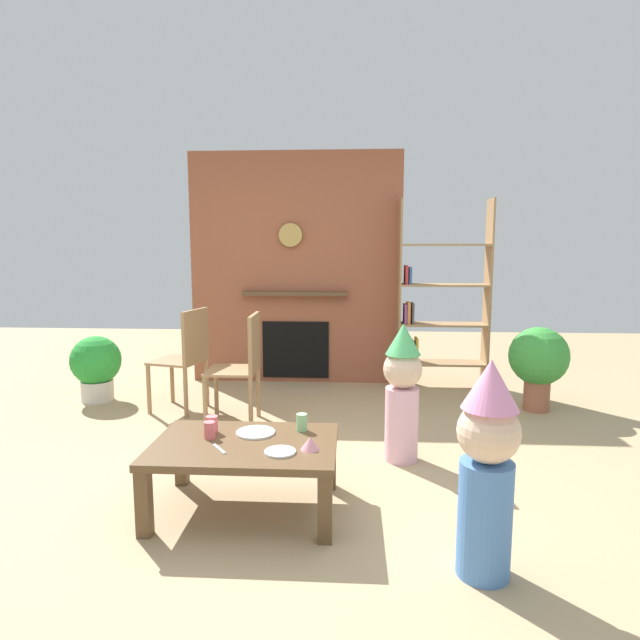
{
  "coord_description": "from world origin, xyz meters",
  "views": [
    {
      "loc": [
        0.35,
        -3.0,
        1.44
      ],
      "look_at": [
        0.15,
        0.4,
        0.96
      ],
      "focal_mm": 29.82,
      "sensor_mm": 36.0,
      "label": 1
    }
  ],
  "objects_px": {
    "paper_plate_front": "(256,432)",
    "child_in_pink": "(402,389)",
    "paper_cup_near_left": "(210,430)",
    "paper_plate_rear": "(280,452)",
    "potted_plant_short": "(96,365)",
    "potted_plant_tall": "(539,360)",
    "paper_cup_center": "(302,422)",
    "dining_chair_left": "(187,354)",
    "child_with_cone_hat": "(487,463)",
    "dining_chair_middle": "(243,362)",
    "birthday_cake_slice": "(310,443)",
    "bookshelf": "(436,305)",
    "coffee_table": "(245,452)",
    "paper_cup_near_right": "(212,424)"
  },
  "relations": [
    {
      "from": "dining_chair_middle",
      "to": "potted_plant_tall",
      "type": "distance_m",
      "value": 2.56
    },
    {
      "from": "dining_chair_middle",
      "to": "dining_chair_left",
      "type": "bearing_deg",
      "value": -29.33
    },
    {
      "from": "paper_plate_front",
      "to": "dining_chair_middle",
      "type": "height_order",
      "value": "dining_chair_middle"
    },
    {
      "from": "paper_plate_front",
      "to": "potted_plant_short",
      "type": "bearing_deg",
      "value": 134.88
    },
    {
      "from": "coffee_table",
      "to": "child_with_cone_hat",
      "type": "xyz_separation_m",
      "value": [
        1.16,
        -0.51,
        0.18
      ]
    },
    {
      "from": "coffee_table",
      "to": "dining_chair_middle",
      "type": "bearing_deg",
      "value": 101.8
    },
    {
      "from": "birthday_cake_slice",
      "to": "bookshelf",
      "type": "bearing_deg",
      "value": 68.91
    },
    {
      "from": "paper_plate_rear",
      "to": "dining_chair_left",
      "type": "relative_size",
      "value": 0.18
    },
    {
      "from": "paper_cup_near_left",
      "to": "paper_plate_rear",
      "type": "distance_m",
      "value": 0.46
    },
    {
      "from": "coffee_table",
      "to": "paper_cup_near_right",
      "type": "distance_m",
      "value": 0.28
    },
    {
      "from": "paper_plate_rear",
      "to": "paper_cup_near_right",
      "type": "bearing_deg",
      "value": 147.14
    },
    {
      "from": "paper_plate_front",
      "to": "dining_chair_middle",
      "type": "relative_size",
      "value": 0.24
    },
    {
      "from": "child_in_pink",
      "to": "paper_cup_center",
      "type": "bearing_deg",
      "value": 2.22
    },
    {
      "from": "paper_cup_center",
      "to": "child_with_cone_hat",
      "type": "distance_m",
      "value": 1.12
    },
    {
      "from": "paper_cup_near_right",
      "to": "birthday_cake_slice",
      "type": "relative_size",
      "value": 0.96
    },
    {
      "from": "paper_cup_near_left",
      "to": "paper_plate_rear",
      "type": "bearing_deg",
      "value": -24.22
    },
    {
      "from": "bookshelf",
      "to": "dining_chair_left",
      "type": "distance_m",
      "value": 2.5
    },
    {
      "from": "dining_chair_left",
      "to": "potted_plant_tall",
      "type": "height_order",
      "value": "dining_chair_left"
    },
    {
      "from": "coffee_table",
      "to": "paper_plate_front",
      "type": "xyz_separation_m",
      "value": [
        0.04,
        0.14,
        0.07
      ]
    },
    {
      "from": "paper_plate_front",
      "to": "potted_plant_tall",
      "type": "relative_size",
      "value": 0.3
    },
    {
      "from": "paper_cup_center",
      "to": "paper_plate_rear",
      "type": "xyz_separation_m",
      "value": [
        -0.08,
        -0.34,
        -0.04
      ]
    },
    {
      "from": "child_with_cone_hat",
      "to": "dining_chair_left",
      "type": "xyz_separation_m",
      "value": [
        -2.02,
        2.25,
        -0.0
      ]
    },
    {
      "from": "paper_cup_near_left",
      "to": "paper_plate_front",
      "type": "distance_m",
      "value": 0.26
    },
    {
      "from": "bookshelf",
      "to": "paper_cup_near_right",
      "type": "relative_size",
      "value": 19.81
    },
    {
      "from": "coffee_table",
      "to": "potted_plant_short",
      "type": "bearing_deg",
      "value": 132.3
    },
    {
      "from": "paper_cup_near_right",
      "to": "paper_plate_rear",
      "type": "distance_m",
      "value": 0.51
    },
    {
      "from": "paper_cup_center",
      "to": "child_in_pink",
      "type": "distance_m",
      "value": 0.83
    },
    {
      "from": "birthday_cake_slice",
      "to": "dining_chair_middle",
      "type": "bearing_deg",
      "value": 113.59
    },
    {
      "from": "paper_plate_front",
      "to": "paper_cup_near_left",
      "type": "bearing_deg",
      "value": -159.78
    },
    {
      "from": "coffee_table",
      "to": "paper_cup_near_left",
      "type": "relative_size",
      "value": 10.67
    },
    {
      "from": "bookshelf",
      "to": "paper_plate_front",
      "type": "distance_m",
      "value": 2.93
    },
    {
      "from": "paper_plate_rear",
      "to": "potted_plant_short",
      "type": "distance_m",
      "value": 2.92
    },
    {
      "from": "bookshelf",
      "to": "child_with_cone_hat",
      "type": "relative_size",
      "value": 1.96
    },
    {
      "from": "paper_plate_rear",
      "to": "dining_chair_left",
      "type": "bearing_deg",
      "value": 119.74
    },
    {
      "from": "dining_chair_left",
      "to": "dining_chair_middle",
      "type": "xyz_separation_m",
      "value": [
        0.56,
        -0.31,
        0.0
      ]
    },
    {
      "from": "coffee_table",
      "to": "dining_chair_left",
      "type": "height_order",
      "value": "dining_chair_left"
    },
    {
      "from": "paper_cup_near_right",
      "to": "potted_plant_short",
      "type": "distance_m",
      "value": 2.43
    },
    {
      "from": "paper_plate_front",
      "to": "child_in_pink",
      "type": "distance_m",
      "value": 1.07
    },
    {
      "from": "paper_plate_rear",
      "to": "birthday_cake_slice",
      "type": "distance_m",
      "value": 0.16
    },
    {
      "from": "paper_cup_near_right",
      "to": "child_with_cone_hat",
      "type": "relative_size",
      "value": 0.1
    },
    {
      "from": "potted_plant_tall",
      "to": "dining_chair_left",
      "type": "bearing_deg",
      "value": -176.38
    },
    {
      "from": "paper_cup_near_right",
      "to": "potted_plant_tall",
      "type": "xyz_separation_m",
      "value": [
        2.42,
        1.79,
        0.02
      ]
    },
    {
      "from": "child_with_cone_hat",
      "to": "child_in_pink",
      "type": "bearing_deg",
      "value": -55.18
    },
    {
      "from": "potted_plant_tall",
      "to": "paper_cup_center",
      "type": "bearing_deg",
      "value": -137.9
    },
    {
      "from": "coffee_table",
      "to": "paper_plate_front",
      "type": "height_order",
      "value": "paper_plate_front"
    },
    {
      "from": "paper_cup_near_left",
      "to": "potted_plant_short",
      "type": "distance_m",
      "value": 2.5
    },
    {
      "from": "paper_cup_near_left",
      "to": "paper_plate_front",
      "type": "bearing_deg",
      "value": 20.22
    },
    {
      "from": "bookshelf",
      "to": "coffee_table",
      "type": "distance_m",
      "value": 3.08
    },
    {
      "from": "dining_chair_left",
      "to": "paper_cup_near_right",
      "type": "bearing_deg",
      "value": 125.48
    },
    {
      "from": "bookshelf",
      "to": "dining_chair_middle",
      "type": "relative_size",
      "value": 2.11
    }
  ]
}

